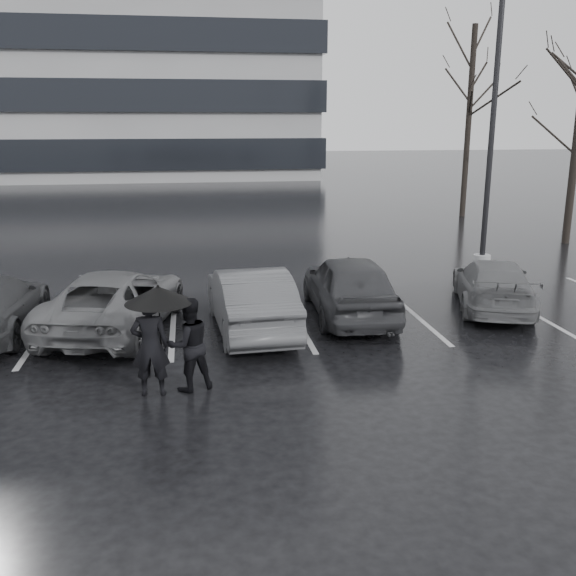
% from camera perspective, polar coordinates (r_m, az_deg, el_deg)
% --- Properties ---
extents(ground, '(160.00, 160.00, 0.00)m').
position_cam_1_polar(ground, '(12.49, -0.19, -6.08)').
color(ground, black).
rests_on(ground, ground).
extents(car_main, '(1.92, 4.37, 1.47)m').
position_cam_1_polar(car_main, '(14.86, 5.50, 0.24)').
color(car_main, black).
rests_on(car_main, ground).
extents(car_west_a, '(1.74, 4.32, 1.40)m').
position_cam_1_polar(car_west_a, '(13.82, -3.35, -0.98)').
color(car_west_a, '#313133').
rests_on(car_west_a, ground).
extents(car_west_b, '(3.19, 5.10, 1.31)m').
position_cam_1_polar(car_west_b, '(14.38, -15.14, -1.03)').
color(car_west_b, '#48474A').
rests_on(car_west_b, ground).
extents(car_east, '(2.87, 4.40, 1.18)m').
position_cam_1_polar(car_east, '(16.23, 17.78, 0.33)').
color(car_east, '#48474A').
rests_on(car_east, ground).
extents(pedestrian_left, '(0.65, 0.45, 1.71)m').
position_cam_1_polar(pedestrian_left, '(10.77, -12.15, -5.06)').
color(pedestrian_left, black).
rests_on(pedestrian_left, ground).
extents(pedestrian_right, '(0.95, 0.85, 1.61)m').
position_cam_1_polar(pedestrian_right, '(10.89, -8.80, -4.96)').
color(pedestrian_right, black).
rests_on(pedestrian_right, ground).
extents(umbrella, '(1.10, 1.10, 1.86)m').
position_cam_1_polar(umbrella, '(10.59, -11.45, -0.59)').
color(umbrella, black).
rests_on(umbrella, ground).
extents(lamp_post, '(0.54, 0.54, 9.82)m').
position_cam_1_polar(lamp_post, '(21.18, 17.77, 14.25)').
color(lamp_post, '#969799').
rests_on(lamp_post, ground).
extents(stall_stripes, '(19.72, 5.00, 0.00)m').
position_cam_1_polar(stall_stripes, '(14.76, -4.72, -2.80)').
color(stall_stripes, '#AFB0B2').
rests_on(stall_stripes, ground).
extents(tree_ne, '(0.26, 0.26, 7.00)m').
position_cam_1_polar(tree_ne, '(30.28, 24.19, 11.75)').
color(tree_ne, black).
rests_on(tree_ne, ground).
extents(tree_north, '(0.26, 0.26, 8.50)m').
position_cam_1_polar(tree_north, '(31.25, 15.74, 13.91)').
color(tree_north, black).
rests_on(tree_north, ground).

